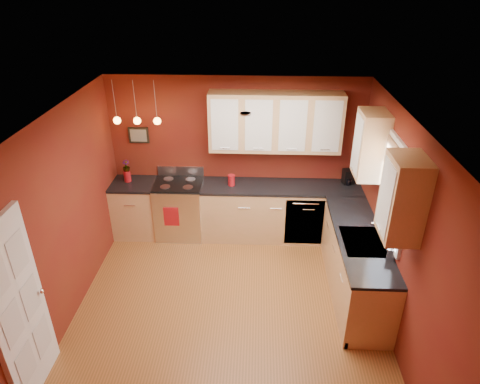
{
  "coord_description": "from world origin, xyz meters",
  "views": [
    {
      "loc": [
        0.34,
        -4.26,
        4.04
      ],
      "look_at": [
        0.11,
        1.0,
        1.24
      ],
      "focal_mm": 32.0,
      "sensor_mm": 36.0,
      "label": 1
    }
  ],
  "objects_px": {
    "gas_range": "(180,208)",
    "soap_pump": "(391,251)",
    "coffee_maker": "(348,177)",
    "sink": "(363,243)",
    "red_canister": "(231,180)"
  },
  "relations": [
    {
      "from": "gas_range",
      "to": "coffee_maker",
      "type": "xyz_separation_m",
      "value": [
        2.72,
        0.13,
        0.57
      ]
    },
    {
      "from": "soap_pump",
      "to": "coffee_maker",
      "type": "bearing_deg",
      "value": 94.47
    },
    {
      "from": "gas_range",
      "to": "sink",
      "type": "xyz_separation_m",
      "value": [
        2.62,
        -1.5,
        0.43
      ]
    },
    {
      "from": "gas_range",
      "to": "red_canister",
      "type": "height_order",
      "value": "red_canister"
    },
    {
      "from": "gas_range",
      "to": "sink",
      "type": "distance_m",
      "value": 3.05
    },
    {
      "from": "sink",
      "to": "soap_pump",
      "type": "distance_m",
      "value": 0.44
    },
    {
      "from": "soap_pump",
      "to": "sink",
      "type": "bearing_deg",
      "value": 125.68
    },
    {
      "from": "red_canister",
      "to": "coffee_maker",
      "type": "distance_m",
      "value": 1.86
    },
    {
      "from": "sink",
      "to": "coffee_maker",
      "type": "bearing_deg",
      "value": 86.74
    },
    {
      "from": "sink",
      "to": "red_canister",
      "type": "height_order",
      "value": "sink"
    },
    {
      "from": "soap_pump",
      "to": "gas_range",
      "type": "bearing_deg",
      "value": 147.25
    },
    {
      "from": "gas_range",
      "to": "soap_pump",
      "type": "bearing_deg",
      "value": -32.75
    },
    {
      "from": "sink",
      "to": "coffee_maker",
      "type": "distance_m",
      "value": 1.64
    },
    {
      "from": "gas_range",
      "to": "red_canister",
      "type": "relative_size",
      "value": 6.34
    },
    {
      "from": "coffee_maker",
      "to": "soap_pump",
      "type": "distance_m",
      "value": 1.98
    }
  ]
}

